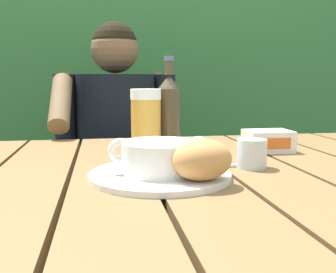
{
  "coord_description": "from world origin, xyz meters",
  "views": [
    {
      "loc": [
        -0.18,
        -0.83,
        0.96
      ],
      "look_at": [
        -0.03,
        0.04,
        0.83
      ],
      "focal_mm": 41.9,
      "sensor_mm": 36.0,
      "label": 1
    }
  ],
  "objects_px": {
    "soup_bowl": "(160,156)",
    "beer_bottle": "(168,112)",
    "beer_glass": "(146,122)",
    "water_glass_small": "(252,153)",
    "chair_near_diner": "(116,184)",
    "bread_roll": "(201,160)",
    "person_eating": "(116,144)",
    "butter_tub": "(268,141)",
    "table_knife": "(222,165)",
    "serving_plate": "(160,175)"
  },
  "relations": [
    {
      "from": "chair_near_diner",
      "to": "soup_bowl",
      "type": "xyz_separation_m",
      "value": [
        0.06,
        -1.0,
        0.32
      ]
    },
    {
      "from": "chair_near_diner",
      "to": "bread_roll",
      "type": "height_order",
      "value": "chair_near_diner"
    },
    {
      "from": "person_eating",
      "to": "beer_bottle",
      "type": "relative_size",
      "value": 4.58
    },
    {
      "from": "chair_near_diner",
      "to": "butter_tub",
      "type": "bearing_deg",
      "value": -62.46
    },
    {
      "from": "beer_bottle",
      "to": "beer_glass",
      "type": "bearing_deg",
      "value": -150.46
    },
    {
      "from": "beer_glass",
      "to": "water_glass_small",
      "type": "height_order",
      "value": "beer_glass"
    },
    {
      "from": "chair_near_diner",
      "to": "bread_roll",
      "type": "xyz_separation_m",
      "value": [
        0.12,
        -1.08,
        0.33
      ]
    },
    {
      "from": "bread_roll",
      "to": "serving_plate",
      "type": "bearing_deg",
      "value": 130.6
    },
    {
      "from": "beer_glass",
      "to": "water_glass_small",
      "type": "distance_m",
      "value": 0.29
    },
    {
      "from": "soup_bowl",
      "to": "person_eating",
      "type": "bearing_deg",
      "value": 94.19
    },
    {
      "from": "person_eating",
      "to": "bread_roll",
      "type": "bearing_deg",
      "value": -81.95
    },
    {
      "from": "soup_bowl",
      "to": "butter_tub",
      "type": "height_order",
      "value": "soup_bowl"
    },
    {
      "from": "beer_bottle",
      "to": "table_knife",
      "type": "bearing_deg",
      "value": -66.37
    },
    {
      "from": "chair_near_diner",
      "to": "table_knife",
      "type": "height_order",
      "value": "chair_near_diner"
    },
    {
      "from": "chair_near_diner",
      "to": "person_eating",
      "type": "xyz_separation_m",
      "value": [
        -0.0,
        -0.2,
        0.22
      ]
    },
    {
      "from": "water_glass_small",
      "to": "butter_tub",
      "type": "relative_size",
      "value": 0.54
    },
    {
      "from": "bread_roll",
      "to": "beer_bottle",
      "type": "height_order",
      "value": "beer_bottle"
    },
    {
      "from": "beer_glass",
      "to": "water_glass_small",
      "type": "relative_size",
      "value": 2.57
    },
    {
      "from": "butter_tub",
      "to": "bread_roll",
      "type": "bearing_deg",
      "value": -130.59
    },
    {
      "from": "person_eating",
      "to": "beer_glass",
      "type": "distance_m",
      "value": 0.58
    },
    {
      "from": "table_knife",
      "to": "butter_tub",
      "type": "bearing_deg",
      "value": 42.75
    },
    {
      "from": "beer_bottle",
      "to": "water_glass_small",
      "type": "distance_m",
      "value": 0.28
    },
    {
      "from": "bread_roll",
      "to": "beer_glass",
      "type": "distance_m",
      "value": 0.33
    },
    {
      "from": "person_eating",
      "to": "bread_roll",
      "type": "relative_size",
      "value": 9.02
    },
    {
      "from": "table_knife",
      "to": "soup_bowl",
      "type": "bearing_deg",
      "value": -154.62
    },
    {
      "from": "bread_roll",
      "to": "beer_glass",
      "type": "height_order",
      "value": "beer_glass"
    },
    {
      "from": "person_eating",
      "to": "soup_bowl",
      "type": "bearing_deg",
      "value": -85.81
    },
    {
      "from": "chair_near_diner",
      "to": "serving_plate",
      "type": "distance_m",
      "value": 1.05
    },
    {
      "from": "soup_bowl",
      "to": "beer_glass",
      "type": "bearing_deg",
      "value": 89.99
    },
    {
      "from": "soup_bowl",
      "to": "table_knife",
      "type": "height_order",
      "value": "soup_bowl"
    },
    {
      "from": "serving_plate",
      "to": "table_knife",
      "type": "bearing_deg",
      "value": 25.38
    },
    {
      "from": "soup_bowl",
      "to": "chair_near_diner",
      "type": "bearing_deg",
      "value": 93.17
    },
    {
      "from": "chair_near_diner",
      "to": "person_eating",
      "type": "relative_size",
      "value": 0.84
    },
    {
      "from": "chair_near_diner",
      "to": "butter_tub",
      "type": "xyz_separation_m",
      "value": [
        0.4,
        -0.76,
        0.31
      ]
    },
    {
      "from": "chair_near_diner",
      "to": "bread_roll",
      "type": "distance_m",
      "value": 1.14
    },
    {
      "from": "soup_bowl",
      "to": "beer_bottle",
      "type": "relative_size",
      "value": 0.8
    },
    {
      "from": "beer_bottle",
      "to": "person_eating",
      "type": "bearing_deg",
      "value": 103.26
    },
    {
      "from": "serving_plate",
      "to": "table_knife",
      "type": "xyz_separation_m",
      "value": [
        0.15,
        0.07,
        -0.0
      ]
    },
    {
      "from": "water_glass_small",
      "to": "butter_tub",
      "type": "xyz_separation_m",
      "value": [
        0.12,
        0.19,
        -0.0
      ]
    },
    {
      "from": "beer_bottle",
      "to": "butter_tub",
      "type": "relative_size",
      "value": 2.09
    },
    {
      "from": "chair_near_diner",
      "to": "beer_glass",
      "type": "distance_m",
      "value": 0.84
    },
    {
      "from": "soup_bowl",
      "to": "beer_bottle",
      "type": "distance_m",
      "value": 0.3
    },
    {
      "from": "table_knife",
      "to": "person_eating",
      "type": "bearing_deg",
      "value": 106.37
    },
    {
      "from": "person_eating",
      "to": "soup_bowl",
      "type": "distance_m",
      "value": 0.81
    },
    {
      "from": "beer_glass",
      "to": "bread_roll",
      "type": "bearing_deg",
      "value": -78.57
    },
    {
      "from": "water_glass_small",
      "to": "table_knife",
      "type": "relative_size",
      "value": 0.46
    },
    {
      "from": "chair_near_diner",
      "to": "bread_roll",
      "type": "bearing_deg",
      "value": -83.62
    },
    {
      "from": "person_eating",
      "to": "butter_tub",
      "type": "relative_size",
      "value": 9.54
    },
    {
      "from": "beer_bottle",
      "to": "serving_plate",
      "type": "bearing_deg",
      "value": -102.67
    },
    {
      "from": "bread_roll",
      "to": "table_knife",
      "type": "distance_m",
      "value": 0.18
    }
  ]
}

